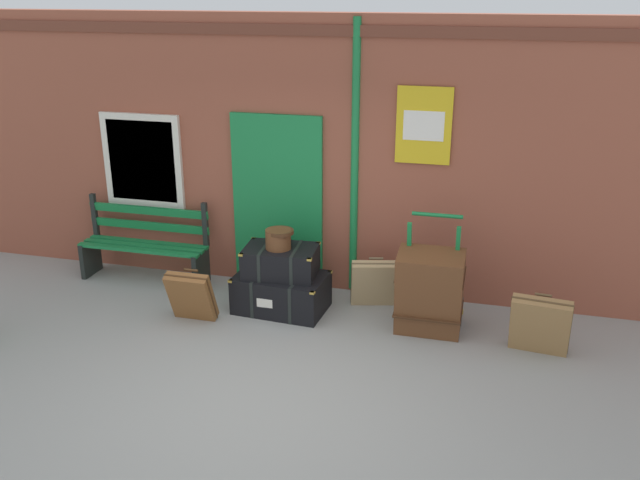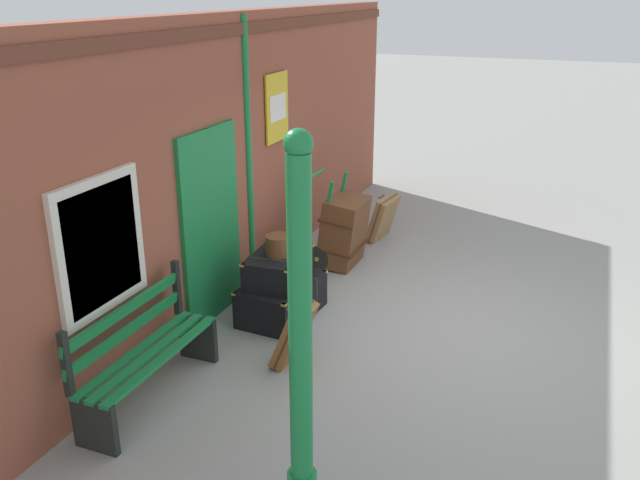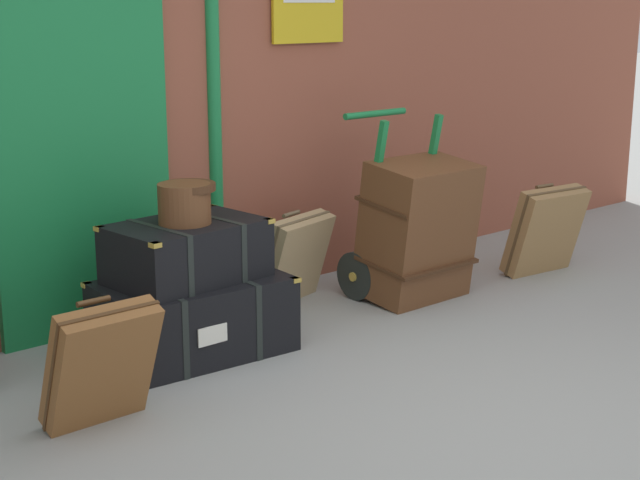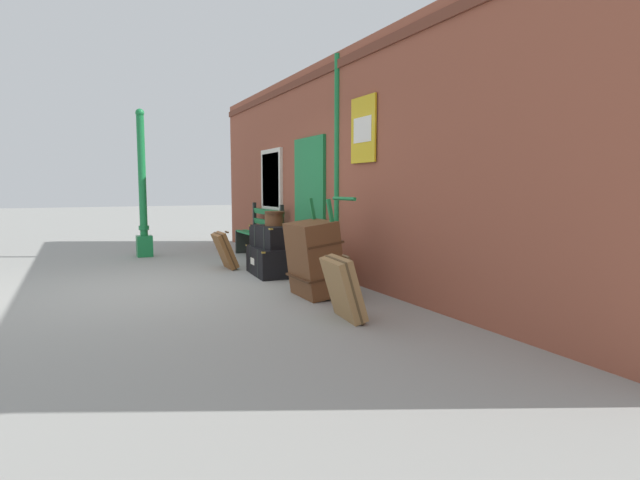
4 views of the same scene
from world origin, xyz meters
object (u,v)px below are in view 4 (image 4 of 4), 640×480
(lamp_post, at_px, (143,202))
(large_brown_trunk, at_px, (314,259))
(suitcase_charcoal, at_px, (343,288))
(porters_trolley, at_px, (327,273))
(steamer_trunk_middle, at_px, (276,236))
(suitcase_caramel, at_px, (225,250))
(steamer_trunk_base, at_px, (275,261))
(platform_bench, at_px, (260,234))
(round_hatbox, at_px, (274,217))
(suitcase_beige, at_px, (324,263))

(lamp_post, distance_m, large_brown_trunk, 4.87)
(large_brown_trunk, relative_size, suitcase_charcoal, 1.43)
(porters_trolley, relative_size, large_brown_trunk, 1.30)
(steamer_trunk_middle, distance_m, suitcase_caramel, 1.05)
(steamer_trunk_base, xyz_separation_m, steamer_trunk_middle, (-0.01, 0.03, 0.37))
(platform_bench, distance_m, suitcase_caramel, 1.43)
(platform_bench, height_order, round_hatbox, platform_bench)
(suitcase_beige, bearing_deg, suitcase_charcoal, -20.25)
(steamer_trunk_base, relative_size, round_hatbox, 3.35)
(round_hatbox, bearing_deg, platform_bench, 167.50)
(porters_trolley, distance_m, suitcase_caramel, 2.59)
(porters_trolley, relative_size, suitcase_charcoal, 1.85)
(platform_bench, xyz_separation_m, round_hatbox, (1.88, -0.42, 0.42))
(platform_bench, bearing_deg, steamer_trunk_base, -12.63)
(lamp_post, xyz_separation_m, suitcase_caramel, (2.11, 1.00, -0.74))
(round_hatbox, xyz_separation_m, large_brown_trunk, (1.69, -0.13, -0.40))
(steamer_trunk_base, distance_m, porters_trolley, 1.67)
(platform_bench, xyz_separation_m, steamer_trunk_middle, (1.90, -0.40, 0.14))
(platform_bench, height_order, steamer_trunk_middle, platform_bench)
(platform_bench, relative_size, steamer_trunk_middle, 1.89)
(suitcase_charcoal, bearing_deg, lamp_post, -168.02)
(porters_trolley, bearing_deg, steamer_trunk_base, -178.01)
(steamer_trunk_middle, bearing_deg, round_hatbox, -123.47)
(steamer_trunk_middle, relative_size, suitcase_charcoal, 1.30)
(platform_bench, relative_size, suitcase_charcoal, 2.47)
(platform_bench, relative_size, suitcase_beige, 2.68)
(round_hatbox, bearing_deg, lamp_post, -152.35)
(lamp_post, distance_m, platform_bench, 2.30)
(steamer_trunk_base, relative_size, large_brown_trunk, 1.14)
(large_brown_trunk, bearing_deg, steamer_trunk_base, 176.03)
(platform_bench, distance_m, porters_trolley, 3.60)
(lamp_post, xyz_separation_m, suitcase_beige, (3.97, 1.87, -0.75))
(platform_bench, height_order, steamer_trunk_base, platform_bench)
(suitcase_charcoal, height_order, suitcase_beige, suitcase_charcoal)
(steamer_trunk_base, height_order, steamer_trunk_middle, steamer_trunk_middle)
(suitcase_beige, bearing_deg, suitcase_caramel, -154.79)
(platform_bench, distance_m, suitcase_charcoal, 4.75)
(porters_trolley, relative_size, suitcase_caramel, 1.97)
(platform_bench, bearing_deg, round_hatbox, -12.50)
(lamp_post, bearing_deg, steamer_trunk_middle, 27.84)
(steamer_trunk_middle, xyz_separation_m, suitcase_beige, (1.02, 0.32, -0.29))
(platform_bench, bearing_deg, suitcase_beige, -1.63)
(lamp_post, height_order, platform_bench, lamp_post)
(porters_trolley, distance_m, suitcase_beige, 0.72)
(platform_bench, relative_size, round_hatbox, 5.08)
(steamer_trunk_middle, bearing_deg, suitcase_charcoal, -6.92)
(lamp_post, relative_size, suitcase_beige, 4.64)
(steamer_trunk_base, distance_m, steamer_trunk_middle, 0.37)
(porters_trolley, height_order, suitcase_caramel, porters_trolley)
(platform_bench, bearing_deg, porters_trolley, -5.89)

